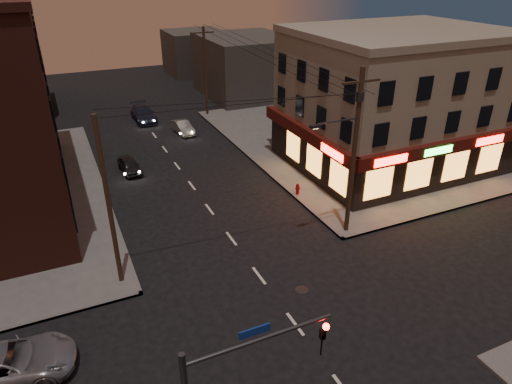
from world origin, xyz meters
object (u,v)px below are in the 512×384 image
sedan_far (143,114)px  fire_hydrant (298,188)px  suv_cross (4,365)px  sedan_near (130,165)px  sedan_mid (183,127)px

sedan_far → fire_hydrant: (6.32, -21.67, -0.13)m
suv_cross → sedan_near: (8.34, 18.22, -0.17)m
suv_cross → fire_hydrant: (18.46, 9.11, -0.15)m
sedan_near → fire_hydrant: bearing=-46.2°
sedan_near → sedan_mid: size_ratio=0.93×
sedan_mid → fire_hydrant: sedan_mid is taller
sedan_far → suv_cross: bearing=-111.9°
sedan_near → sedan_far: sedan_far is taller
fire_hydrant → sedan_far: bearing=106.3°
suv_cross → sedan_mid: suv_cross is taller
sedan_far → fire_hydrant: sedan_far is taller
sedan_near → sedan_mid: 9.55m
sedan_near → sedan_mid: sedan_mid is taller
suv_cross → sedan_mid: bearing=-22.6°
suv_cross → fire_hydrant: suv_cross is taller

